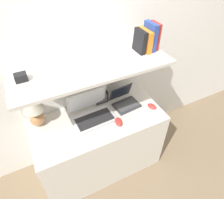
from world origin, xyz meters
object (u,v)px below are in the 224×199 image
object	(u,v)px
laptop_large	(92,112)
laptop_small	(125,101)
book_blue	(150,36)
shelf_gadget	(21,77)
computer_mouse	(119,122)
book_red	(154,36)
table_lamp	(34,110)
second_mouse	(152,106)
book_orange	(145,40)
router_box	(101,97)
book_black	(140,41)

from	to	relation	value
laptop_large	laptop_small	xyz separation A→B (m)	(0.36, 0.02, -0.01)
book_blue	shelf_gadget	size ratio (longest dim) A/B	2.74
computer_mouse	book_red	distance (m)	0.81
laptop_large	laptop_small	bearing A→B (deg)	2.77
laptop_large	computer_mouse	xyz separation A→B (m)	(0.19, -0.19, -0.04)
table_lamp	second_mouse	bearing A→B (deg)	-14.74
book_blue	book_orange	distance (m)	0.05
table_lamp	book_orange	size ratio (longest dim) A/B	1.70
book_red	second_mouse	bearing A→B (deg)	-101.37
router_box	computer_mouse	bearing A→B (deg)	-86.55
book_blue	book_orange	xyz separation A→B (m)	(-0.05, 0.00, -0.02)
table_lamp	book_orange	bearing A→B (deg)	-6.54
laptop_small	shelf_gadget	world-z (taller)	shelf_gadget
laptop_small	book_blue	size ratio (longest dim) A/B	1.18
laptop_small	book_black	distance (m)	0.63
table_lamp	book_black	distance (m)	1.07
second_mouse	book_red	bearing A→B (deg)	78.63
laptop_small	shelf_gadget	size ratio (longest dim) A/B	3.23
laptop_large	table_lamp	bearing A→B (deg)	165.08
book_orange	book_blue	bearing A→B (deg)	0.00
book_black	book_orange	bearing A→B (deg)	0.00
book_blue	shelf_gadget	bearing A→B (deg)	180.00
second_mouse	book_black	world-z (taller)	book_black
router_box	book_blue	xyz separation A→B (m)	(0.41, -0.14, 0.62)
table_lamp	laptop_small	distance (m)	0.86
laptop_small	book_blue	bearing A→B (deg)	-1.65
book_blue	book_black	xyz separation A→B (m)	(-0.10, 0.00, -0.02)
shelf_gadget	book_red	bearing A→B (deg)	0.00
laptop_small	book_orange	bearing A→B (deg)	-2.15
table_lamp	book_red	xyz separation A→B (m)	(1.09, -0.11, 0.50)
book_red	laptop_small	bearing A→B (deg)	178.64
table_lamp	second_mouse	xyz separation A→B (m)	(1.06, -0.28, -0.16)
book_blue	computer_mouse	bearing A→B (deg)	-152.50
laptop_large	computer_mouse	world-z (taller)	laptop_large
computer_mouse	book_blue	bearing A→B (deg)	27.50
router_box	book_orange	bearing A→B (deg)	-21.87
laptop_small	book_orange	xyz separation A→B (m)	(0.16, -0.01, 0.62)
router_box	shelf_gadget	size ratio (longest dim) A/B	1.55
book_orange	shelf_gadget	distance (m)	1.00
computer_mouse	book_orange	bearing A→B (deg)	30.74
table_lamp	computer_mouse	world-z (taller)	table_lamp
computer_mouse	book_black	xyz separation A→B (m)	(0.29, 0.20, 0.64)
book_orange	book_red	bearing A→B (deg)	0.00
computer_mouse	shelf_gadget	xyz separation A→B (m)	(-0.67, 0.20, 0.58)
laptop_large	second_mouse	xyz separation A→B (m)	(0.58, -0.15, -0.04)
shelf_gadget	table_lamp	bearing A→B (deg)	87.57
laptop_large	book_blue	bearing A→B (deg)	1.16
laptop_large	book_red	world-z (taller)	book_red
second_mouse	laptop_small	bearing A→B (deg)	142.32
book_black	book_red	bearing A→B (deg)	0.00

